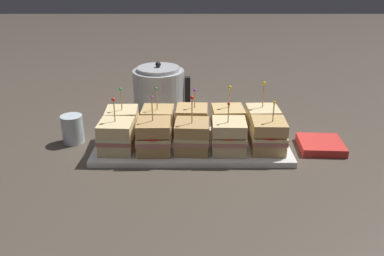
{
  "coord_description": "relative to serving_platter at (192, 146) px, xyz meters",
  "views": [
    {
      "loc": [
        0.0,
        -1.11,
        0.55
      ],
      "look_at": [
        0.0,
        0.0,
        0.07
      ],
      "focal_mm": 38.0,
      "sensor_mm": 36.0,
      "label": 1
    }
  ],
  "objects": [
    {
      "name": "sandwich_front_right",
      "position": [
        0.11,
        -0.06,
        0.06
      ],
      "size": [
        0.1,
        0.1,
        0.15
      ],
      "color": "beige",
      "rests_on": "serving_platter"
    },
    {
      "name": "kettle_steel",
      "position": [
        -0.12,
        0.3,
        0.08
      ],
      "size": [
        0.21,
        0.19,
        0.19
      ],
      "color": "#B7BABF",
      "rests_on": "ground_plane"
    },
    {
      "name": "sandwich_front_center",
      "position": [
        -0.0,
        -0.05,
        0.05
      ],
      "size": [
        0.11,
        0.11,
        0.17
      ],
      "color": "tan",
      "rests_on": "serving_platter"
    },
    {
      "name": "sandwich_back_center",
      "position": [
        0.0,
        0.05,
        0.06
      ],
      "size": [
        0.1,
        0.1,
        0.16
      ],
      "color": "tan",
      "rests_on": "serving_platter"
    },
    {
      "name": "ground_plane",
      "position": [
        0.0,
        0.0,
        -0.01
      ],
      "size": [
        6.0,
        6.0,
        0.0
      ],
      "primitive_type": "plane",
      "color": "#4C4238"
    },
    {
      "name": "sandwich_front_far_left",
      "position": [
        -0.22,
        -0.05,
        0.05
      ],
      "size": [
        0.1,
        0.1,
        0.16
      ],
      "color": "beige",
      "rests_on": "serving_platter"
    },
    {
      "name": "drinking_glass",
      "position": [
        -0.37,
        0.05,
        0.04
      ],
      "size": [
        0.07,
        0.07,
        0.09
      ],
      "color": "silver",
      "rests_on": "ground_plane"
    },
    {
      "name": "sandwich_back_left",
      "position": [
        -0.11,
        0.06,
        0.05
      ],
      "size": [
        0.1,
        0.1,
        0.16
      ],
      "color": "tan",
      "rests_on": "serving_platter"
    },
    {
      "name": "sandwich_back_far_right",
      "position": [
        0.22,
        0.05,
        0.06
      ],
      "size": [
        0.1,
        0.1,
        0.18
      ],
      "color": "beige",
      "rests_on": "serving_platter"
    },
    {
      "name": "sandwich_front_left",
      "position": [
        -0.11,
        -0.06,
        0.06
      ],
      "size": [
        0.1,
        0.1,
        0.17
      ],
      "color": "tan",
      "rests_on": "serving_platter"
    },
    {
      "name": "serving_platter",
      "position": [
        0.0,
        0.0,
        0.0
      ],
      "size": [
        0.58,
        0.25,
        0.02
      ],
      "color": "white",
      "rests_on": "ground_plane"
    },
    {
      "name": "sandwich_back_right",
      "position": [
        0.11,
        0.05,
        0.06
      ],
      "size": [
        0.1,
        0.1,
        0.16
      ],
      "color": "tan",
      "rests_on": "serving_platter"
    },
    {
      "name": "sandwich_front_far_right",
      "position": [
        0.22,
        -0.05,
        0.06
      ],
      "size": [
        0.1,
        0.1,
        0.16
      ],
      "color": "tan",
      "rests_on": "serving_platter"
    },
    {
      "name": "napkin_stack",
      "position": [
        0.39,
        0.0,
        0.0
      ],
      "size": [
        0.14,
        0.14,
        0.02
      ],
      "color": "red",
      "rests_on": "ground_plane"
    },
    {
      "name": "sandwich_back_far_left",
      "position": [
        -0.22,
        0.05,
        0.05
      ],
      "size": [
        0.1,
        0.1,
        0.16
      ],
      "color": "beige",
      "rests_on": "serving_platter"
    }
  ]
}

